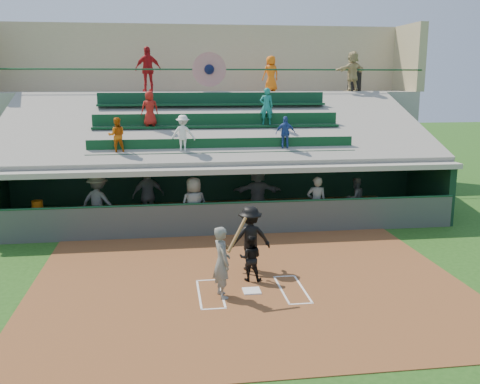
{
  "coord_description": "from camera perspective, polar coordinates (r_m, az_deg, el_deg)",
  "views": [
    {
      "loc": [
        -2.0,
        -12.26,
        5.14
      ],
      "look_at": [
        0.2,
        3.5,
        1.8
      ],
      "focal_mm": 40.0,
      "sensor_mm": 36.0,
      "label": 1
    }
  ],
  "objects": [
    {
      "name": "grandstand",
      "position": [
        23.04,
        -2.93,
        4.67
      ],
      "size": [
        20.4,
        10.4,
        7.8
      ],
      "color": "#494D49",
      "rests_on": "ground"
    },
    {
      "name": "batter_at_plate",
      "position": [
        12.84,
        -1.93,
        -7.44
      ],
      "size": [
        0.9,
        0.78,
        1.95
      ],
      "color": "#5E615B",
      "rests_on": "dirt_slab"
    },
    {
      "name": "dirt_slab",
      "position": [
        13.9,
        0.92,
        -9.81
      ],
      "size": [
        11.0,
        9.0,
        0.02
      ],
      "primitive_type": "cube",
      "color": "brown",
      "rests_on": "ground"
    },
    {
      "name": "dugout_bench",
      "position": [
        21.04,
        -3.02,
        -1.61
      ],
      "size": [
        13.65,
        0.8,
        0.41
      ],
      "primitive_type": "cube",
      "rotation": [
        0.0,
        0.0,
        0.03
      ],
      "color": "#916034",
      "rests_on": "dugout_floor"
    },
    {
      "name": "concourse_slab",
      "position": [
        25.99,
        -3.5,
        5.57
      ],
      "size": [
        20.0,
        3.0,
        4.6
      ],
      "primitive_type": "cube",
      "color": "gray",
      "rests_on": "ground"
    },
    {
      "name": "dugout_player_c",
      "position": [
        18.05,
        -4.93,
        -1.43
      ],
      "size": [
        1.09,
        0.9,
        1.93
      ],
      "primitive_type": "imported",
      "rotation": [
        0.0,
        0.0,
        3.49
      ],
      "color": "#5F625C",
      "rests_on": "dugout_floor"
    },
    {
      "name": "dugout_player_f",
      "position": [
        20.4,
        12.19,
        -0.65
      ],
      "size": [
        0.9,
        0.8,
        1.55
      ],
      "primitive_type": "imported",
      "rotation": [
        0.0,
        0.0,
        3.47
      ],
      "color": "#525550",
      "rests_on": "dugout_floor"
    },
    {
      "name": "concourse_staff_c",
      "position": [
        25.77,
        11.89,
        12.46
      ],
      "size": [
        1.78,
        1.19,
        1.84
      ],
      "primitive_type": "imported",
      "rotation": [
        0.0,
        0.0,
        3.56
      ],
      "color": "tan",
      "rests_on": "concourse_slab"
    },
    {
      "name": "dugout_player_b",
      "position": [
        19.67,
        -9.76,
        -0.36
      ],
      "size": [
        1.25,
        0.78,
        1.99
      ],
      "primitive_type": "imported",
      "rotation": [
        0.0,
        0.0,
        3.41
      ],
      "color": "#60635D",
      "rests_on": "dugout_floor"
    },
    {
      "name": "dugout_floor",
      "position": [
        19.79,
        -1.87,
        -3.14
      ],
      "size": [
        16.0,
        3.5,
        0.04
      ],
      "primitive_type": "cube",
      "color": "gray",
      "rests_on": "ground"
    },
    {
      "name": "concourse_staff_b",
      "position": [
        25.86,
        3.3,
        12.49
      ],
      "size": [
        0.94,
        0.75,
        1.67
      ],
      "primitive_type": "imported",
      "rotation": [
        0.0,
        0.0,
        3.45
      ],
      "color": "orange",
      "rests_on": "concourse_slab"
    },
    {
      "name": "ground",
      "position": [
        13.44,
        1.25,
        -10.63
      ],
      "size": [
        100.0,
        100.0,
        0.0
      ],
      "primitive_type": "plane",
      "color": "#1F4A15",
      "rests_on": "ground"
    },
    {
      "name": "dugout_player_d",
      "position": [
        19.97,
        1.89,
        -0.07
      ],
      "size": [
        1.85,
        0.72,
        1.95
      ],
      "primitive_type": "imported",
      "rotation": [
        0.0,
        0.0,
        3.06
      ],
      "color": "#5D605A",
      "rests_on": "dugout_floor"
    },
    {
      "name": "concourse_staff_a",
      "position": [
        25.18,
        -9.77,
        12.77
      ],
      "size": [
        1.28,
        0.81,
        2.03
      ],
      "primitive_type": "imported",
      "rotation": [
        0.0,
        0.0,
        3.43
      ],
      "color": "#AE1317",
      "rests_on": "concourse_slab"
    },
    {
      "name": "home_plate",
      "position": [
        13.43,
        1.25,
        -10.49
      ],
      "size": [
        0.43,
        0.43,
        0.03
      ],
      "primitive_type": "cube",
      "color": "white",
      "rests_on": "dirt_slab"
    },
    {
      "name": "batters_box_chalk",
      "position": [
        13.44,
        1.25,
        -10.54
      ],
      "size": [
        2.65,
        1.85,
        0.01
      ],
      "color": "white",
      "rests_on": "dirt_slab"
    },
    {
      "name": "white_table",
      "position": [
        19.63,
        -20.67,
        -2.94
      ],
      "size": [
        0.82,
        0.63,
        0.69
      ],
      "primitive_type": "cube",
      "rotation": [
        0.0,
        0.0,
        0.05
      ],
      "color": "silver",
      "rests_on": "dugout_floor"
    },
    {
      "name": "dugout_player_a",
      "position": [
        18.97,
        -14.88,
        -1.05
      ],
      "size": [
        1.47,
        1.18,
        1.99
      ],
      "primitive_type": "imported",
      "rotation": [
        0.0,
        0.0,
        2.74
      ],
      "color": "#5B5D58",
      "rests_on": "dugout_floor"
    },
    {
      "name": "home_umpire",
      "position": [
        14.63,
        1.07,
        -4.95
      ],
      "size": [
        1.2,
        0.75,
        1.78
      ],
      "primitive_type": "imported",
      "rotation": [
        0.0,
        0.0,
        3.22
      ],
      "color": "black",
      "rests_on": "dirt_slab"
    },
    {
      "name": "trash_bin",
      "position": [
        27.05,
        12.12,
        11.5
      ],
      "size": [
        0.65,
        0.65,
        0.98
      ],
      "primitive_type": "cylinder",
      "color": "black",
      "rests_on": "concourse_slab"
    },
    {
      "name": "dugout_player_e",
      "position": [
        18.75,
        8.15,
        -1.14
      ],
      "size": [
        0.73,
        0.53,
        1.85
      ],
      "primitive_type": "imported",
      "rotation": [
        0.0,
        0.0,
        3.0
      ],
      "color": "#595B55",
      "rests_on": "dugout_floor"
    },
    {
      "name": "catcher",
      "position": [
        13.94,
        1.13,
        -7.05
      ],
      "size": [
        0.67,
        0.58,
        1.21
      ],
      "primitive_type": "imported",
      "rotation": [
        0.0,
        0.0,
        2.92
      ],
      "color": "black",
      "rests_on": "dirt_slab"
    },
    {
      "name": "water_cooler",
      "position": [
        19.55,
        -20.8,
        -1.4
      ],
      "size": [
        0.37,
        0.37,
        0.37
      ],
      "primitive_type": "cylinder",
      "color": "orange",
      "rests_on": "white_table"
    }
  ]
}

